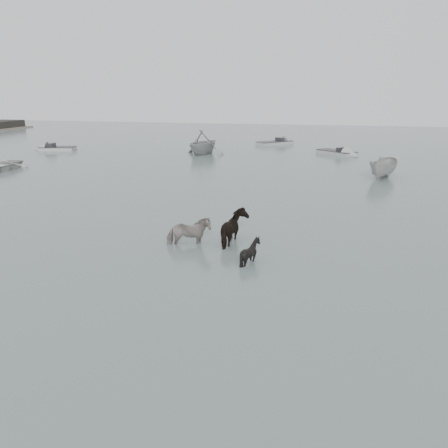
% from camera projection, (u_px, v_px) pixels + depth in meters
% --- Properties ---
extents(ground, '(140.00, 140.00, 0.00)m').
position_uv_depth(ground, '(236.00, 260.00, 15.62)').
color(ground, '#546460').
rests_on(ground, ground).
extents(pony_pinto, '(1.90, 1.36, 1.46)m').
position_uv_depth(pony_pinto, '(188.00, 227.00, 16.98)').
color(pony_pinto, black).
rests_on(pony_pinto, ground).
extents(pony_dark, '(1.88, 2.00, 1.62)m').
position_uv_depth(pony_dark, '(236.00, 223.00, 17.20)').
color(pony_dark, black).
rests_on(pony_dark, ground).
extents(pony_black, '(1.30, 1.25, 1.10)m').
position_uv_depth(pony_black, '(250.00, 247.00, 15.25)').
color(pony_black, black).
rests_on(pony_black, ground).
extents(rowboat_trail, '(5.16, 5.58, 2.44)m').
position_uv_depth(rowboat_trail, '(203.00, 141.00, 42.10)').
color(rowboat_trail, '#969895').
rests_on(rowboat_trail, ground).
extents(boat_small, '(2.80, 4.20, 1.52)m').
position_uv_depth(boat_small, '(384.00, 167.00, 30.38)').
color(boat_small, '#A4A49F').
rests_on(boat_small, ground).
extents(skiff_outer, '(5.03, 2.63, 0.75)m').
position_uv_depth(skiff_outer, '(57.00, 147.00, 44.97)').
color(skiff_outer, '#ABABA7').
rests_on(skiff_outer, ground).
extents(skiff_mid, '(5.03, 4.78, 0.75)m').
position_uv_depth(skiff_mid, '(337.00, 151.00, 42.04)').
color(skiff_mid, '#999B99').
rests_on(skiff_mid, ground).
extents(skiff_far, '(5.31, 5.49, 0.75)m').
position_uv_depth(skiff_far, '(275.00, 141.00, 50.10)').
color(skiff_far, '#9FA2A0').
rests_on(skiff_far, ground).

